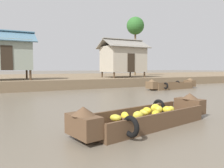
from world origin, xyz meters
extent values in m
plane|color=#665B4C|center=(0.00, 10.00, 0.00)|extent=(300.00, 300.00, 0.00)
cube|color=#756047|center=(0.00, 27.19, 0.39)|extent=(160.00, 20.00, 0.78)
cube|color=brown|center=(1.17, 5.68, 0.06)|extent=(4.09, 1.92, 0.12)
cube|color=brown|center=(1.06, 6.22, 0.30)|extent=(3.88, 0.84, 0.36)
cube|color=brown|center=(1.27, 5.14, 0.30)|extent=(3.88, 0.84, 0.36)
cube|color=brown|center=(3.32, 6.10, 0.37)|extent=(0.65, 1.07, 0.50)
cone|color=brown|center=(3.32, 6.10, 0.72)|extent=(0.66, 0.66, 0.20)
cube|color=brown|center=(-0.99, 5.25, 0.37)|extent=(0.65, 1.07, 0.50)
cone|color=brown|center=(-0.99, 5.25, 0.72)|extent=(0.66, 0.66, 0.20)
cube|color=brown|center=(0.34, 5.51, 0.32)|extent=(0.40, 1.08, 0.05)
torus|color=black|center=(2.33, 6.59, 0.34)|extent=(0.22, 0.53, 0.52)
torus|color=black|center=(0.00, 4.76, 0.34)|extent=(0.22, 0.53, 0.52)
ellipsoid|color=gold|center=(1.24, 5.94, 0.35)|extent=(0.33, 0.39, 0.19)
ellipsoid|color=yellow|center=(1.21, 5.36, 0.41)|extent=(0.38, 0.38, 0.21)
ellipsoid|color=gold|center=(2.36, 6.01, 0.33)|extent=(0.38, 0.38, 0.23)
ellipsoid|color=yellow|center=(1.31, 5.90, 0.41)|extent=(0.26, 0.33, 0.20)
ellipsoid|color=yellow|center=(1.80, 6.11, 0.40)|extent=(0.35, 0.22, 0.28)
ellipsoid|color=gold|center=(0.64, 5.40, 0.41)|extent=(0.36, 0.33, 0.25)
ellipsoid|color=yellow|center=(0.39, 5.68, 0.37)|extent=(0.22, 0.29, 0.24)
ellipsoid|color=yellow|center=(1.27, 5.42, 0.41)|extent=(0.32, 0.31, 0.18)
ellipsoid|color=gold|center=(0.09, 5.67, 0.35)|extent=(0.38, 0.40, 0.19)
ellipsoid|color=yellow|center=(2.03, 5.80, 0.39)|extent=(0.31, 0.35, 0.22)
ellipsoid|color=gold|center=(1.85, 6.01, 0.37)|extent=(0.28, 0.27, 0.24)
cube|color=brown|center=(10.00, 14.22, 0.06)|extent=(3.83, 1.20, 0.12)
cube|color=brown|center=(10.02, 13.75, 0.32)|extent=(3.78, 0.26, 0.40)
cube|color=brown|center=(9.98, 14.69, 0.32)|extent=(3.78, 0.26, 0.40)
cube|color=brown|center=(7.85, 14.12, 0.40)|extent=(0.56, 0.89, 0.55)
cone|color=brown|center=(7.85, 14.12, 0.77)|extent=(0.59, 0.59, 0.20)
cube|color=brown|center=(12.15, 14.32, 0.40)|extent=(0.56, 0.89, 0.55)
cone|color=brown|center=(12.15, 14.32, 0.77)|extent=(0.59, 0.59, 0.20)
cube|color=brown|center=(10.81, 14.26, 0.34)|extent=(0.24, 0.93, 0.05)
torus|color=black|center=(8.76, 13.57, 0.36)|extent=(0.14, 0.53, 0.52)
torus|color=black|center=(11.24, 14.87, 0.36)|extent=(0.14, 0.53, 0.52)
cylinder|color=#4C3826|center=(-0.44, 18.46, 1.17)|extent=(0.16, 0.16, 0.77)
cylinder|color=#4C3826|center=(-0.44, 20.83, 1.17)|extent=(0.16, 0.16, 0.77)
cube|color=gray|center=(-2.06, 19.65, 2.72)|extent=(3.64, 2.77, 2.33)
cube|color=#2D2319|center=(-2.06, 18.24, 2.45)|extent=(0.80, 0.04, 1.80)
cube|color=slate|center=(-2.06, 18.95, 4.16)|extent=(4.34, 1.86, 1.01)
cube|color=slate|center=(-2.06, 20.34, 4.16)|extent=(4.34, 1.86, 1.01)
cylinder|color=#4C3826|center=(7.06, 18.81, 1.06)|extent=(0.16, 0.16, 0.55)
cylinder|color=#4C3826|center=(10.55, 18.81, 1.06)|extent=(0.16, 0.16, 0.55)
cylinder|color=#4C3826|center=(7.06, 21.49, 1.06)|extent=(0.16, 0.16, 0.55)
cylinder|color=#4C3826|center=(10.55, 21.49, 1.06)|extent=(0.16, 0.16, 0.55)
cube|color=#B2A893|center=(8.81, 20.15, 2.62)|extent=(3.88, 3.09, 2.59)
cube|color=#2D2319|center=(8.81, 18.59, 2.23)|extent=(0.80, 0.04, 1.80)
cube|color=gray|center=(8.81, 19.38, 4.20)|extent=(4.58, 2.03, 1.01)
cube|color=gray|center=(8.81, 20.92, 4.20)|extent=(4.58, 2.03, 1.01)
cylinder|color=brown|center=(13.24, 24.60, 3.77)|extent=(0.24, 0.24, 5.97)
sphere|color=#2D6628|center=(13.24, 24.60, 7.16)|extent=(2.24, 2.24, 2.24)
camera|label=1|loc=(-2.73, 0.48, 1.70)|focal=35.40mm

